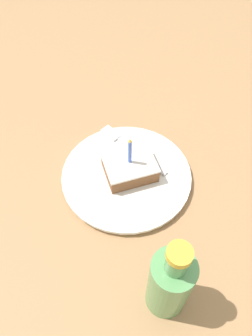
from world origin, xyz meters
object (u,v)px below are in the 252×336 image
Objects in this scene: plate at (126,176)px; bottle at (170,283)px; fork at (130,146)px; cake_slice at (130,167)px.

plate is 1.37× the size of bottle.
fork reaches higher than plate.
cake_slice is 0.07m from fork.
cake_slice reaches higher than fork.
fork is 0.88× the size of bottle.
cake_slice is at bearing -18.28° from fork.
plate is 0.07m from fork.
bottle is (0.31, -0.04, 0.06)m from fork.
fork is at bearing 155.78° from plate.
plate is at bearing -24.22° from fork.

